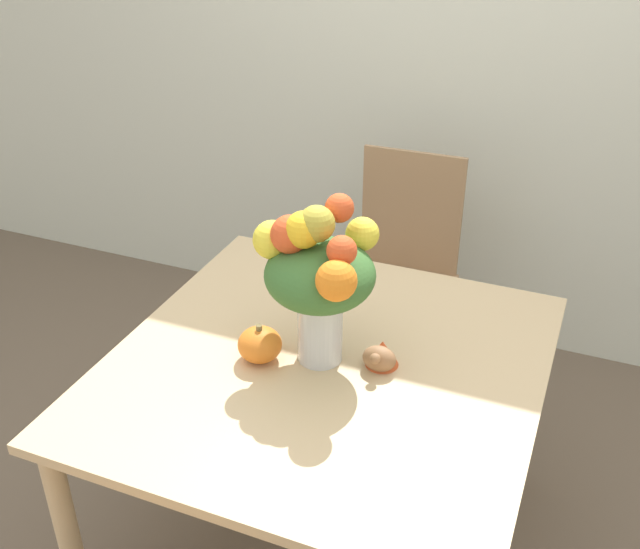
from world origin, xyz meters
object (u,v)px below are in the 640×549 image
flower_vase (319,275)px  pumpkin (260,344)px  dining_chair_near_window (400,275)px  turkey_figurine (381,355)px

flower_vase → pumpkin: size_ratio=3.89×
flower_vase → pumpkin: flower_vase is taller
flower_vase → pumpkin: (-0.15, -0.06, -0.22)m
flower_vase → dining_chair_near_window: flower_vase is taller
pumpkin → dining_chair_near_window: dining_chair_near_window is taller
turkey_figurine → flower_vase: bearing=-170.6°
dining_chair_near_window → flower_vase: bearing=-89.0°
pumpkin → dining_chair_near_window: bearing=83.4°
pumpkin → turkey_figurine: pumpkin is taller
flower_vase → turkey_figurine: flower_vase is taller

